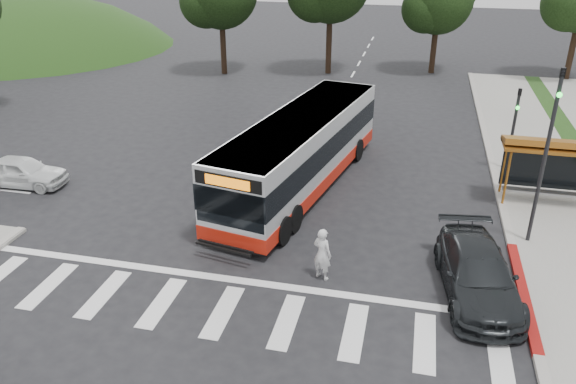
% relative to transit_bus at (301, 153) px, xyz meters
% --- Properties ---
extents(ground, '(140.00, 140.00, 0.00)m').
position_rel_transit_bus_xyz_m(ground, '(-0.42, -4.36, -1.64)').
color(ground, black).
rests_on(ground, ground).
extents(sidewalk_east, '(4.00, 40.00, 0.12)m').
position_rel_transit_bus_xyz_m(sidewalk_east, '(10.58, 3.64, -1.58)').
color(sidewalk_east, gray).
rests_on(sidewalk_east, ground).
extents(curb_east, '(0.30, 40.00, 0.15)m').
position_rel_transit_bus_xyz_m(curb_east, '(8.58, 3.64, -1.57)').
color(curb_east, '#9E9991').
rests_on(curb_east, ground).
extents(curb_east_red, '(0.32, 6.00, 0.15)m').
position_rel_transit_bus_xyz_m(curb_east_red, '(8.58, -6.36, -1.57)').
color(curb_east_red, maroon).
rests_on(curb_east_red, ground).
extents(hillside_nw, '(44.00, 44.00, 10.00)m').
position_rel_transit_bus_xyz_m(hillside_nw, '(-32.42, 25.64, -1.64)').
color(hillside_nw, '#1F3812').
rests_on(hillside_nw, ground).
extents(crosswalk_ladder, '(18.00, 2.60, 0.01)m').
position_rel_transit_bus_xyz_m(crosswalk_ladder, '(-0.42, -9.36, -1.64)').
color(crosswalk_ladder, silver).
rests_on(crosswalk_ladder, ground).
extents(bus_shelter, '(4.20, 1.60, 2.86)m').
position_rel_transit_bus_xyz_m(bus_shelter, '(10.38, 0.75, 0.71)').
color(bus_shelter, '#955618').
rests_on(bus_shelter, sidewalk_east).
extents(traffic_signal_ne_tall, '(0.18, 0.37, 6.50)m').
position_rel_transit_bus_xyz_m(traffic_signal_ne_tall, '(9.18, -2.86, 2.23)').
color(traffic_signal_ne_tall, black).
rests_on(traffic_signal_ne_tall, ground).
extents(traffic_signal_ne_short, '(0.18, 0.37, 4.00)m').
position_rel_transit_bus_xyz_m(traffic_signal_ne_short, '(9.18, 4.14, 0.83)').
color(traffic_signal_ne_short, black).
rests_on(traffic_signal_ne_short, ground).
extents(transit_bus, '(5.09, 13.01, 3.29)m').
position_rel_transit_bus_xyz_m(transit_bus, '(0.00, 0.00, 0.00)').
color(transit_bus, silver).
rests_on(transit_bus, ground).
extents(pedestrian, '(0.80, 0.68, 1.85)m').
position_rel_transit_bus_xyz_m(pedestrian, '(2.17, -6.86, -0.72)').
color(pedestrian, silver).
rests_on(pedestrian, ground).
extents(dark_sedan, '(2.85, 5.51, 1.53)m').
position_rel_transit_bus_xyz_m(dark_sedan, '(7.08, -6.62, -0.88)').
color(dark_sedan, black).
rests_on(dark_sedan, ground).
extents(west_car_white, '(4.04, 1.76, 1.36)m').
position_rel_transit_bus_xyz_m(west_car_white, '(-12.20, -2.67, -0.96)').
color(west_car_white, silver).
rests_on(west_car_white, ground).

